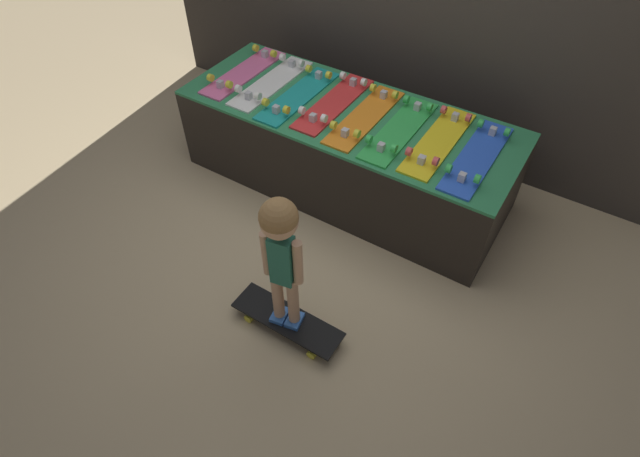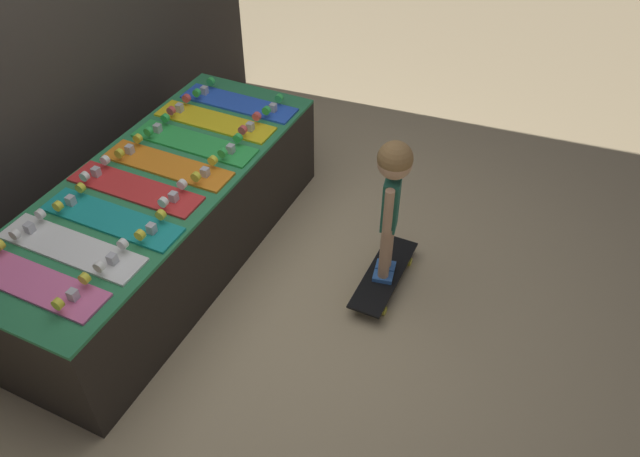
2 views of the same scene
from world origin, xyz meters
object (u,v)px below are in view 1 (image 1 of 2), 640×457
at_px(skateboard_pink_on_rack, 244,71).
at_px(skateboard_on_floor, 287,320).
at_px(skateboard_teal_on_rack, 298,94).
at_px(child, 281,244).
at_px(skateboard_blue_on_rack, 477,156).
at_px(skateboard_red_on_rack, 334,102).
at_px(skateboard_green_on_rack, 400,129).
at_px(skateboard_orange_on_rack, 365,116).
at_px(skateboard_yellow_on_rack, 439,140).
at_px(skateboard_white_on_rack, 271,82).

relative_size(skateboard_pink_on_rack, skateboard_on_floor, 1.18).
distance_m(skateboard_pink_on_rack, skateboard_teal_on_rack, 0.52).
bearing_deg(child, skateboard_on_floor, -100.94).
relative_size(skateboard_pink_on_rack, skateboard_blue_on_rack, 1.00).
bearing_deg(skateboard_red_on_rack, skateboard_green_on_rack, -4.35).
xyz_separation_m(skateboard_orange_on_rack, child, (0.24, -1.28, 0.09)).
bearing_deg(skateboard_yellow_on_rack, skateboard_blue_on_rack, -4.46).
distance_m(skateboard_on_floor, child, 0.66).
height_order(skateboard_red_on_rack, child, child).
height_order(skateboard_white_on_rack, skateboard_yellow_on_rack, same).
bearing_deg(skateboard_red_on_rack, skateboard_blue_on_rack, -2.26).
bearing_deg(child, skateboard_blue_on_rack, 56.17).
relative_size(skateboard_red_on_rack, skateboard_blue_on_rack, 1.00).
bearing_deg(skateboard_orange_on_rack, skateboard_red_on_rack, 173.45).
xyz_separation_m(skateboard_yellow_on_rack, skateboard_blue_on_rack, (0.26, -0.02, 0.00)).
relative_size(skateboard_on_floor, child, 0.73).
distance_m(skateboard_orange_on_rack, skateboard_green_on_rack, 0.26).
bearing_deg(skateboard_red_on_rack, skateboard_orange_on_rack, -6.55).
distance_m(skateboard_teal_on_rack, skateboard_blue_on_rack, 1.29).
distance_m(skateboard_green_on_rack, skateboard_yellow_on_rack, 0.26).
relative_size(skateboard_yellow_on_rack, skateboard_blue_on_rack, 1.00).
relative_size(skateboard_pink_on_rack, skateboard_white_on_rack, 1.00).
height_order(skateboard_red_on_rack, skateboard_green_on_rack, same).
height_order(skateboard_pink_on_rack, skateboard_yellow_on_rack, same).
relative_size(skateboard_orange_on_rack, child, 0.86).
bearing_deg(skateboard_green_on_rack, skateboard_orange_on_rack, 177.86).
relative_size(skateboard_teal_on_rack, skateboard_yellow_on_rack, 1.00).
bearing_deg(skateboard_orange_on_rack, skateboard_blue_on_rack, -0.82).
relative_size(skateboard_green_on_rack, skateboard_on_floor, 1.18).
height_order(skateboard_teal_on_rack, skateboard_yellow_on_rack, same).
xyz_separation_m(skateboard_pink_on_rack, skateboard_orange_on_rack, (1.03, -0.02, 0.00)).
bearing_deg(child, skateboard_green_on_rack, 78.19).
relative_size(skateboard_teal_on_rack, child, 0.86).
bearing_deg(skateboard_on_floor, skateboard_green_on_rack, 89.13).
height_order(skateboard_pink_on_rack, skateboard_green_on_rack, same).
bearing_deg(skateboard_white_on_rack, skateboard_teal_on_rack, -7.67).
distance_m(skateboard_teal_on_rack, child, 1.47).
height_order(skateboard_teal_on_rack, child, child).
distance_m(skateboard_pink_on_rack, skateboard_red_on_rack, 0.77).
xyz_separation_m(skateboard_red_on_rack, child, (0.50, -1.31, 0.09)).
height_order(skateboard_orange_on_rack, skateboard_blue_on_rack, same).
distance_m(skateboard_pink_on_rack, skateboard_on_floor, 1.91).
relative_size(skateboard_white_on_rack, skateboard_green_on_rack, 1.00).
relative_size(skateboard_yellow_on_rack, skateboard_on_floor, 1.18).
bearing_deg(skateboard_orange_on_rack, skateboard_pink_on_rack, 178.66).
xyz_separation_m(skateboard_teal_on_rack, skateboard_red_on_rack, (0.26, 0.05, 0.00)).
distance_m(skateboard_blue_on_rack, skateboard_on_floor, 1.49).
distance_m(skateboard_red_on_rack, skateboard_yellow_on_rack, 0.77).
height_order(skateboard_teal_on_rack, skateboard_blue_on_rack, same).
distance_m(skateboard_red_on_rack, skateboard_blue_on_rack, 1.03).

